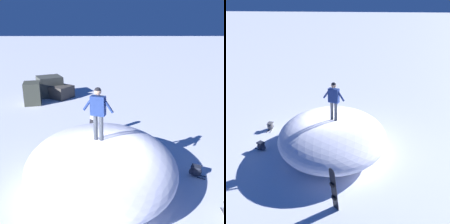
% 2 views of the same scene
% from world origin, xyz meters
% --- Properties ---
extents(ground, '(240.00, 240.00, 0.00)m').
position_xyz_m(ground, '(0.00, 0.00, 0.00)').
color(ground, white).
extents(snow_mound, '(5.47, 6.43, 1.63)m').
position_xyz_m(snow_mound, '(-0.28, 0.57, 0.81)').
color(snow_mound, white).
rests_on(snow_mound, ground).
extents(snowboarder_standing, '(1.03, 0.43, 1.78)m').
position_xyz_m(snowboarder_standing, '(-0.36, 0.62, 2.70)').
color(snowboarder_standing, '#333842').
rests_on(snowboarder_standing, snow_mound).
extents(snowboard_primary_upright, '(0.36, 0.36, 1.76)m').
position_xyz_m(snowboard_primary_upright, '(-0.84, 4.49, 0.91)').
color(snowboard_primary_upright, black).
rests_on(snowboard_primary_upright, ground).
extents(backpack_far, '(0.64, 0.50, 0.42)m').
position_xyz_m(backpack_far, '(3.12, 0.97, 0.21)').
color(backpack_far, '#1E2333').
rests_on(backpack_far, ground).
extents(rock_outcrop, '(3.36, 4.07, 1.51)m').
position_xyz_m(rock_outcrop, '(-4.55, 11.50, 0.69)').
color(rock_outcrop, '#383C39').
rests_on(rock_outcrop, ground).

